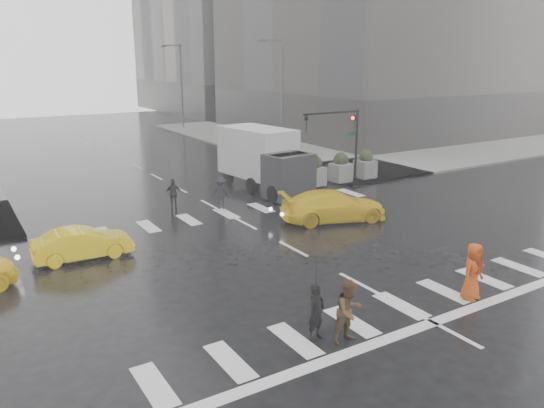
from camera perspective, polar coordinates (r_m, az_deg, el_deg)
ground at (r=21.55m, az=2.33°, el=-4.85°), size 120.00×120.00×0.00m
sidewalk_ne at (r=46.67m, az=10.24°, el=6.02°), size 35.00×35.00×0.15m
road_markings at (r=21.54m, az=2.33°, el=-4.84°), size 18.00×48.00×0.01m
traffic_signal_pole at (r=32.32m, az=7.75°, el=7.71°), size 4.45×0.42×4.50m
street_lamp_near at (r=41.31m, az=0.92°, el=11.89°), size 2.15×0.22×9.00m
street_lamp_far at (r=59.12m, az=-9.85°, el=12.71°), size 2.15×0.22×9.00m
planter_west at (r=31.63m, az=4.57°, el=3.52°), size 1.10×1.10×1.80m
planter_mid at (r=32.83m, az=7.39°, el=3.88°), size 1.10×1.10×1.80m
planter_east at (r=34.11m, az=10.01°, el=4.20°), size 1.10×1.10×1.80m
pedestrian_black at (r=14.35m, az=4.86°, el=-8.56°), size 1.21×1.23×2.43m
pedestrian_brown at (r=14.65m, az=8.27°, el=-11.33°), size 0.89×0.70×1.79m
pedestrian_orange at (r=18.06m, az=20.80°, el=-6.78°), size 1.00×0.75×1.87m
pedestrian_far_a at (r=27.63m, az=-10.55°, el=1.10°), size 1.03×0.84×1.51m
pedestrian_far_b at (r=27.15m, az=-5.52°, el=1.20°), size 1.23×1.03×1.67m
taxi_mid at (r=21.58m, az=-19.71°, el=-4.03°), size 3.74×1.43×1.22m
taxi_rear at (r=25.18m, az=6.63°, el=-0.20°), size 4.86×3.27×1.46m
box_truck at (r=30.67m, az=-0.71°, el=4.94°), size 2.51×6.69×3.56m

